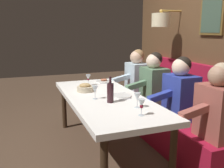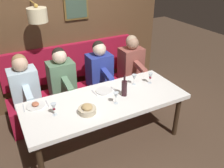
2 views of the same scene
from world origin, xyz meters
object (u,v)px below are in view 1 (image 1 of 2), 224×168
at_px(diner_near, 180,91).
at_px(diner_middle, 154,81).
at_px(dining_table, 105,102).
at_px(wine_glass_1, 137,97).
at_px(diner_nearest, 218,104).
at_px(wine_glass_3, 142,104).
at_px(bread_bowl, 85,88).
at_px(wine_glass_0, 88,78).
at_px(wine_bottle, 110,93).
at_px(diner_far, 137,75).
at_px(wine_glass_2, 95,90).

height_order(diner_near, diner_middle, same).
relative_size(dining_table, wine_glass_1, 13.45).
xyz_separation_m(diner_near, wine_glass_1, (-0.71, -0.23, 0.04)).
bearing_deg(diner_nearest, wine_glass_3, 168.53).
bearing_deg(bread_bowl, dining_table, -63.56).
height_order(diner_near, wine_glass_3, diner_near).
distance_m(wine_glass_0, wine_bottle, 0.98).
bearing_deg(diner_far, diner_nearest, -90.00).
height_order(diner_middle, wine_glass_0, diner_middle).
bearing_deg(wine_glass_2, wine_glass_3, -71.07).
relative_size(wine_bottle, bread_bowl, 1.36).
bearing_deg(wine_glass_2, bread_bowl, 92.64).
height_order(dining_table, diner_near, diner_near).
distance_m(diner_middle, bread_bowl, 1.05).
distance_m(wine_glass_0, bread_bowl, 0.40).
relative_size(dining_table, bread_bowl, 10.03).
bearing_deg(wine_glass_0, diner_middle, -22.24).
xyz_separation_m(dining_table, wine_glass_0, (-0.02, 0.70, 0.18)).
bearing_deg(dining_table, wine_bottle, -95.49).
distance_m(diner_nearest, bread_bowl, 1.67).
bearing_deg(diner_middle, dining_table, -159.31).
bearing_deg(wine_glass_0, wine_glass_1, -81.21).
relative_size(diner_far, wine_glass_1, 4.82).
bearing_deg(diner_middle, wine_glass_3, -124.53).
relative_size(diner_nearest, wine_bottle, 2.64).
bearing_deg(wine_glass_1, wine_glass_0, 98.79).
relative_size(dining_table, diner_near, 2.79).
relative_size(wine_glass_3, wine_bottle, 0.55).
bearing_deg(wine_glass_0, dining_table, -88.24).
distance_m(diner_nearest, diner_far, 1.86).
bearing_deg(diner_far, wine_bottle, -127.75).
bearing_deg(dining_table, wine_glass_1, -72.79).
bearing_deg(wine_glass_3, diner_nearest, -11.47).
height_order(dining_table, bread_bowl, bread_bowl).
xyz_separation_m(diner_near, wine_glass_0, (-0.90, 1.03, 0.04)).
bearing_deg(wine_bottle, diner_far, 52.25).
bearing_deg(wine_bottle, bread_bowl, 103.05).
xyz_separation_m(diner_near, wine_glass_2, (-1.03, 0.25, 0.04)).
bearing_deg(diner_near, wine_bottle, 176.46).
bearing_deg(wine_glass_2, wine_bottle, -58.25).
relative_size(dining_table, diner_middle, 2.79).
relative_size(diner_far, wine_bottle, 2.64).
distance_m(diner_near, wine_glass_3, 0.91).
xyz_separation_m(diner_nearest, diner_middle, (0.00, 1.29, 0.00)).
xyz_separation_m(wine_glass_0, wine_bottle, (-0.00, -0.98, 0.00)).
relative_size(dining_table, wine_glass_2, 13.45).
distance_m(wine_glass_2, wine_bottle, 0.23).
xyz_separation_m(wine_glass_2, wine_bottle, (0.12, -0.20, -0.00)).
bearing_deg(wine_bottle, wine_glass_0, 89.73).
relative_size(dining_table, wine_glass_0, 13.45).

